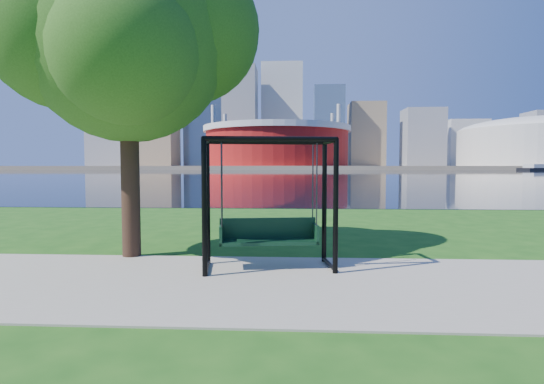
{
  "coord_description": "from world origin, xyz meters",
  "views": [
    {
      "loc": [
        0.59,
        -7.45,
        1.98
      ],
      "look_at": [
        0.18,
        0.0,
        1.52
      ],
      "focal_mm": 28.0,
      "sensor_mm": 36.0,
      "label": 1
    }
  ],
  "objects": [
    {
      "name": "arena",
      "position": [
        135.0,
        235.0,
        15.87
      ],
      "size": [
        84.0,
        84.0,
        26.56
      ],
      "color": "beige",
      "rests_on": "far_bank"
    },
    {
      "name": "far_bank",
      "position": [
        0.0,
        306.0,
        1.0
      ],
      "size": [
        900.0,
        228.0,
        2.0
      ],
      "primitive_type": "cube",
      "color": "#937F60",
      "rests_on": "ground"
    },
    {
      "name": "skyline",
      "position": [
        -4.27,
        319.39,
        35.89
      ],
      "size": [
        392.0,
        66.0,
        96.5
      ],
      "color": "gray",
      "rests_on": "far_bank"
    },
    {
      "name": "swing",
      "position": [
        0.09,
        0.54,
        1.21
      ],
      "size": [
        2.57,
        1.4,
        2.5
      ],
      "rotation": [
        0.0,
        0.0,
        0.15
      ],
      "color": "black",
      "rests_on": "ground"
    },
    {
      "name": "stadium",
      "position": [
        -10.0,
        235.0,
        14.23
      ],
      "size": [
        83.0,
        83.0,
        32.0
      ],
      "color": "maroon",
      "rests_on": "far_bank"
    },
    {
      "name": "river",
      "position": [
        0.0,
        102.0,
        0.01
      ],
      "size": [
        900.0,
        180.0,
        0.02
      ],
      "primitive_type": "cube",
      "color": "black",
      "rests_on": "ground"
    },
    {
      "name": "ground",
      "position": [
        0.0,
        0.0,
        0.0
      ],
      "size": [
        900.0,
        900.0,
        0.0
      ],
      "primitive_type": "plane",
      "color": "#1E5114",
      "rests_on": "ground"
    },
    {
      "name": "path",
      "position": [
        0.0,
        -0.5,
        0.01
      ],
      "size": [
        120.0,
        4.0,
        0.03
      ],
      "primitive_type": "cube",
      "color": "#9E937F",
      "rests_on": "ground"
    },
    {
      "name": "park_tree",
      "position": [
        -3.0,
        1.53,
        4.74
      ],
      "size": [
        5.49,
        4.96,
        6.82
      ],
      "color": "black",
      "rests_on": "ground"
    }
  ]
}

